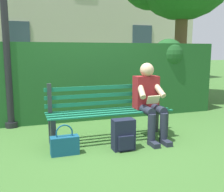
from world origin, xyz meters
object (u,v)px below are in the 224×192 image
object	(u,v)px
handbag	(65,145)
backpack	(123,135)
park_bench	(108,110)
person_seated	(149,99)
lamp_post	(4,8)

from	to	relation	value
handbag	backpack	bearing A→B (deg)	174.41
park_bench	backpack	distance (m)	0.59
person_seated	handbag	size ratio (longest dim) A/B	2.85
person_seated	backpack	size ratio (longest dim) A/B	2.71
park_bench	backpack	world-z (taller)	park_bench
lamp_post	backpack	bearing A→B (deg)	131.86
park_bench	person_seated	size ratio (longest dim) A/B	1.62
park_bench	person_seated	bearing A→B (deg)	164.24
backpack	lamp_post	distance (m)	2.96
backpack	handbag	world-z (taller)	backpack
backpack	lamp_post	size ratio (longest dim) A/B	0.12
person_seated	lamp_post	world-z (taller)	lamp_post
park_bench	lamp_post	size ratio (longest dim) A/B	0.52
handbag	lamp_post	bearing A→B (deg)	-66.24
backpack	handbag	bearing A→B (deg)	-5.59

